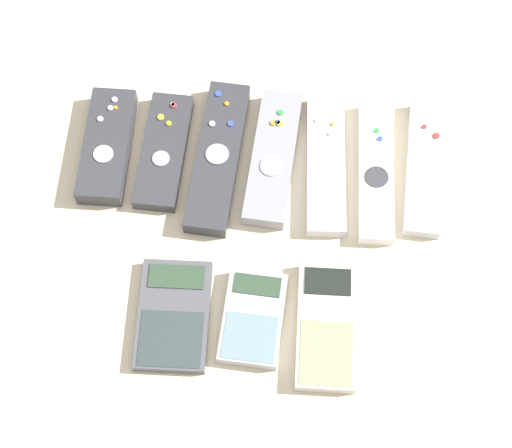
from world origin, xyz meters
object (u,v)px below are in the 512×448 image
at_px(remote_3, 273,158).
at_px(calculator_0, 174,315).
at_px(remote_0, 107,146).
at_px(remote_4, 326,164).
at_px(remote_6, 424,168).
at_px(remote_2, 218,157).
at_px(remote_1, 164,151).
at_px(remote_5, 376,171).
at_px(calculator_1, 253,318).
at_px(calculator_2, 326,326).

height_order(remote_3, calculator_0, remote_3).
height_order(remote_0, calculator_0, remote_0).
bearing_deg(remote_0, remote_4, -0.76).
bearing_deg(remote_6, remote_2, -175.76).
bearing_deg(calculator_0, remote_1, 98.32).
bearing_deg(remote_3, remote_5, 0.41).
height_order(remote_1, remote_2, remote_2).
height_order(remote_6, calculator_1, same).
distance_m(remote_2, remote_6, 0.27).
xyz_separation_m(remote_1, remote_3, (0.14, 0.00, 0.00)).
height_order(remote_3, calculator_2, remote_3).
distance_m(remote_6, calculator_2, 0.25).
bearing_deg(remote_6, remote_0, -176.95).
bearing_deg(remote_2, calculator_2, -51.55).
relative_size(remote_6, calculator_1, 1.64).
bearing_deg(calculator_0, remote_2, 79.78).
relative_size(remote_4, remote_5, 1.01).
height_order(remote_0, remote_1, remote_0).
bearing_deg(calculator_1, remote_1, 124.80).
height_order(remote_2, remote_5, remote_2).
bearing_deg(calculator_2, remote_3, 108.39).
xyz_separation_m(remote_3, calculator_1, (-0.01, -0.22, -0.00)).
distance_m(remote_3, calculator_0, 0.24).
height_order(remote_4, remote_5, remote_5).
bearing_deg(remote_4, calculator_2, -90.22).
distance_m(remote_4, remote_6, 0.13).
relative_size(remote_3, calculator_0, 1.39).
distance_m(remote_0, calculator_0, 0.25).
bearing_deg(remote_3, remote_2, -171.74).
bearing_deg(remote_2, calculator_1, -69.99).
relative_size(remote_2, remote_3, 1.12).
xyz_separation_m(remote_4, calculator_1, (-0.07, -0.22, -0.00)).
distance_m(remote_3, remote_5, 0.13).
distance_m(remote_0, remote_4, 0.29).
relative_size(remote_3, remote_6, 1.01).
height_order(remote_6, calculator_0, remote_6).
relative_size(remote_2, calculator_1, 1.84).
bearing_deg(calculator_0, remote_6, 35.06).
xyz_separation_m(remote_2, remote_6, (0.27, 0.01, -0.00)).
xyz_separation_m(remote_1, calculator_2, (0.22, -0.22, -0.00)).
bearing_deg(remote_5, calculator_2, -105.78).
distance_m(remote_3, remote_6, 0.20).
distance_m(remote_2, remote_3, 0.07).
bearing_deg(remote_2, calculator_0, -94.83).
distance_m(remote_2, calculator_0, 0.22).
height_order(remote_1, calculator_1, remote_1).
height_order(remote_0, remote_5, remote_0).
distance_m(remote_5, remote_6, 0.06).
bearing_deg(remote_0, remote_1, -0.24).
bearing_deg(remote_1, calculator_1, -56.29).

